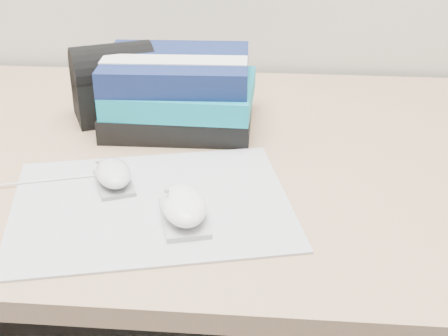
# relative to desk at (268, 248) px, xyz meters

# --- Properties ---
(desk) EXTENTS (1.60, 0.80, 0.73)m
(desk) POSITION_rel_desk_xyz_m (0.00, 0.00, 0.00)
(desk) COLOR tan
(desk) RESTS_ON ground
(mousepad) EXTENTS (0.45, 0.38, 0.00)m
(mousepad) POSITION_rel_desk_xyz_m (-0.17, -0.24, 0.24)
(mousepad) COLOR #9B9BA3
(mousepad) RESTS_ON desk
(mouse_rear) EXTENTS (0.08, 0.10, 0.04)m
(mouse_rear) POSITION_rel_desk_xyz_m (-0.23, -0.19, 0.25)
(mouse_rear) COLOR gray
(mouse_rear) RESTS_ON mousepad
(mouse_front) EXTENTS (0.09, 0.12, 0.05)m
(mouse_front) POSITION_rel_desk_xyz_m (-0.12, -0.28, 0.26)
(mouse_front) COLOR #AFAEB1
(mouse_front) RESTS_ON mousepad
(usb_cable) EXTENTS (0.23, 0.07, 0.00)m
(usb_cable) POSITION_rel_desk_xyz_m (-0.35, -0.20, 0.24)
(usb_cable) COLOR white
(usb_cable) RESTS_ON mousepad
(book_stack) EXTENTS (0.26, 0.21, 0.13)m
(book_stack) POSITION_rel_desk_xyz_m (-0.17, 0.04, 0.30)
(book_stack) COLOR black
(book_stack) RESTS_ON desk
(pouch) EXTENTS (0.17, 0.15, 0.14)m
(pouch) POSITION_rel_desk_xyz_m (-0.29, 0.07, 0.30)
(pouch) COLOR black
(pouch) RESTS_ON desk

